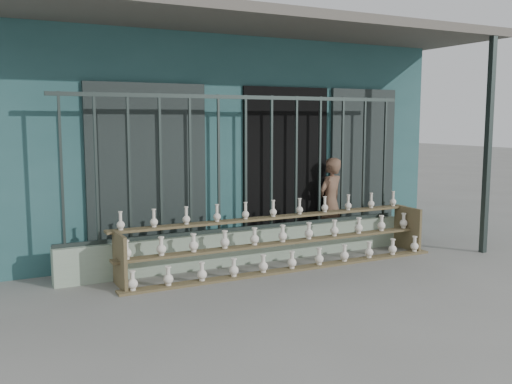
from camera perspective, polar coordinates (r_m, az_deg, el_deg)
name	(u,v)px	position (r m, az deg, el deg)	size (l,w,h in m)	color
ground	(295,287)	(6.71, 3.96, -9.47)	(60.00, 60.00, 0.00)	slate
workshop_building	(173,137)	(10.29, -8.27, 5.47)	(7.40, 6.60, 3.21)	#295556
parapet_wall	(246,246)	(7.76, -1.02, -5.44)	(5.00, 0.20, 0.45)	#97AD94
security_fence	(246,163)	(7.59, -1.04, 2.87)	(5.00, 0.04, 1.80)	#283330
shelf_rack	(283,240)	(7.53, 2.70, -4.79)	(4.50, 0.68, 0.85)	brown
elderly_woman	(330,203)	(8.70, 7.43, -1.06)	(0.50, 0.33, 1.36)	brown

